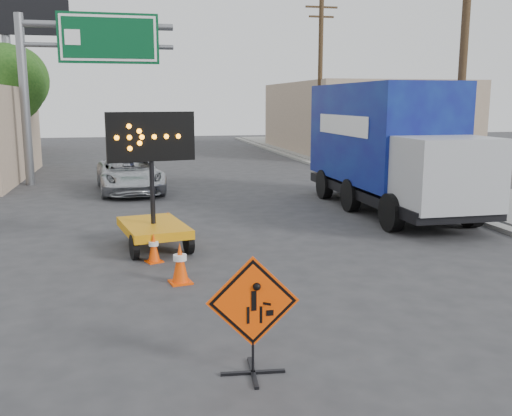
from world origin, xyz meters
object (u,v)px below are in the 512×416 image
object	(u,v)px
construction_sign	(253,313)
arrow_board	(153,219)
box_truck	(388,154)
pickup_truck	(130,174)

from	to	relation	value
construction_sign	arrow_board	world-z (taller)	arrow_board
arrow_board	box_truck	size ratio (longest dim) A/B	0.38
arrow_board	pickup_truck	world-z (taller)	arrow_board
box_truck	construction_sign	bearing A→B (deg)	-123.16
construction_sign	pickup_truck	bearing A→B (deg)	101.01
pickup_truck	box_truck	distance (m)	9.71
arrow_board	box_truck	distance (m)	8.14
arrow_board	construction_sign	bearing A→B (deg)	-92.43
construction_sign	pickup_truck	size ratio (longest dim) A/B	0.31
pickup_truck	box_truck	size ratio (longest dim) A/B	0.59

